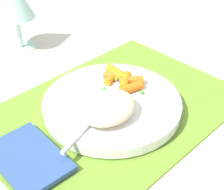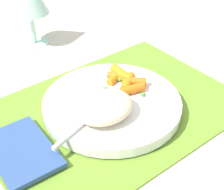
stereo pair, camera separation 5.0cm
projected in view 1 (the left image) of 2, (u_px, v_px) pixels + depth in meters
ground_plane at (112, 111)px, 0.59m from camera, size 2.40×2.40×0.00m
placemat at (112, 110)px, 0.58m from camera, size 0.43×0.30×0.01m
plate at (112, 104)px, 0.58m from camera, size 0.23×0.23×0.02m
rice_mound at (107, 107)px, 0.53m from camera, size 0.10×0.08×0.03m
carrot_portion at (123, 79)px, 0.61m from camera, size 0.06×0.09×0.02m
pea_scatter at (121, 85)px, 0.60m from camera, size 0.08×0.09×0.01m
fork at (104, 107)px, 0.55m from camera, size 0.19×0.07×0.01m
napkin at (29, 159)px, 0.48m from camera, size 0.09×0.13×0.01m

